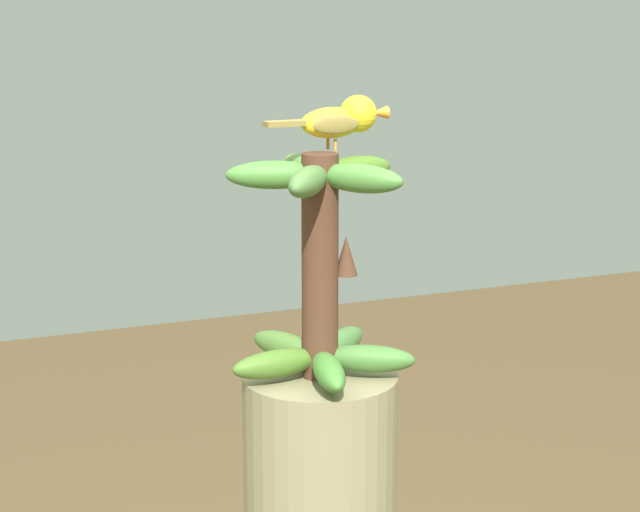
# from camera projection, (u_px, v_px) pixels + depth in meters

# --- Properties ---
(banana_bunch) EXTENTS (0.29, 0.29, 0.34)m
(banana_bunch) POSITION_uv_depth(u_px,v_px,m) (321.00, 267.00, 1.70)
(banana_bunch) COLOR #4C2D1E
(banana_bunch) RESTS_ON banana_tree
(perched_bird) EXTENTS (0.06, 0.20, 0.08)m
(perched_bird) POSITION_uv_depth(u_px,v_px,m) (343.00, 119.00, 1.69)
(perched_bird) COLOR #C68933
(perched_bird) RESTS_ON banana_bunch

